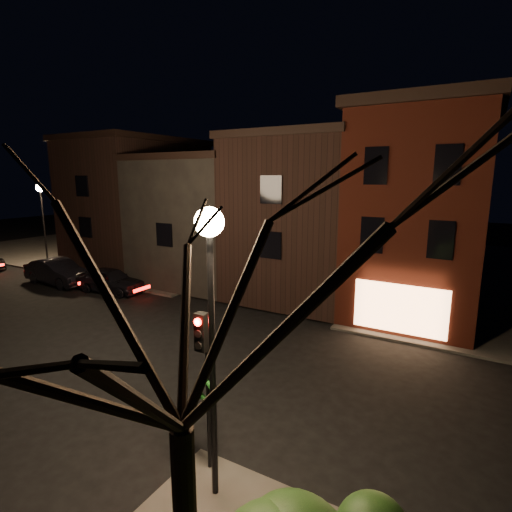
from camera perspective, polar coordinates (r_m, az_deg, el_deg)
The scene contains 12 objects.
ground at distance 17.98m, azimuth -10.76°, elevation -12.42°, with size 120.00×120.00×0.00m, color black.
sidewalk_far_left at distance 45.31m, azimuth -13.47°, elevation 2.00°, with size 30.00×30.00×0.12m, color #2D2B28.
corner_building at distance 22.07m, azimuth 22.47°, elevation 5.86°, with size 6.50×8.50×10.50m.
row_building_a at distance 24.82m, azimuth 7.65°, elevation 5.82°, with size 7.30×10.30×9.40m.
row_building_b at distance 28.42m, azimuth -6.06°, elevation 5.53°, with size 7.80×10.30×8.40m.
row_building_c at distance 33.15m, azimuth -16.35°, elevation 7.27°, with size 7.30×10.30×9.90m.
street_lamp_near at distance 8.16m, azimuth -6.52°, elevation -2.99°, with size 0.60×0.60×6.48m.
street_lamp_far at distance 35.27m, azimuth -28.30°, elevation 6.75°, with size 0.60×0.60×6.48m.
traffic_signal at distance 9.71m, azimuth -7.36°, elevation -15.57°, with size 0.58×0.38×4.05m.
bare_tree_right at distance 5.25m, azimuth -11.58°, elevation -0.36°, with size 6.40×6.40×8.50m.
parked_car_a at distance 26.69m, azimuth -20.10°, elevation -3.24°, with size 1.84×4.58×1.56m, color black.
parked_car_b at distance 29.98m, azimuth -26.47°, elevation -2.05°, with size 1.81×5.19×1.71m, color black.
Camera 1 is at (10.94, -12.33, 7.19)m, focal length 28.00 mm.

